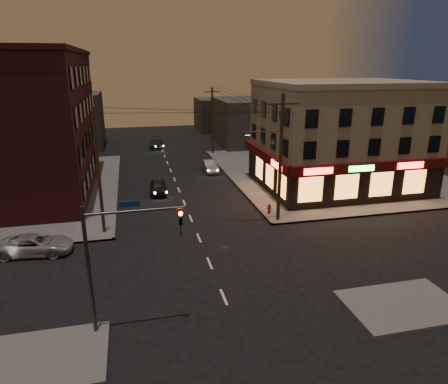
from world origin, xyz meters
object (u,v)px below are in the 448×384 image
object	(u,v)px
sedan_near	(158,187)
sedan_mid	(210,166)
sedan_far	(156,143)
fire_hydrant	(269,208)
suv_cross	(36,245)

from	to	relation	value
sedan_near	sedan_mid	bearing A→B (deg)	50.35
sedan_far	sedan_near	bearing A→B (deg)	-86.64
sedan_mid	fire_hydrant	world-z (taller)	sedan_mid
suv_cross	sedan_mid	distance (m)	24.10
sedan_near	fire_hydrant	xyz separation A→B (m)	(8.68, -8.15, -0.06)
suv_cross	sedan_far	bearing A→B (deg)	-10.59
sedan_near	sedan_mid	world-z (taller)	sedan_mid
sedan_mid	sedan_far	bearing A→B (deg)	107.09
sedan_near	fire_hydrant	distance (m)	11.91
sedan_mid	suv_cross	bearing A→B (deg)	-131.18
sedan_mid	sedan_far	distance (m)	16.54
sedan_far	fire_hydrant	size ratio (longest dim) A/B	5.69
suv_cross	sedan_far	distance (m)	35.70
suv_cross	sedan_mid	world-z (taller)	sedan_mid
sedan_near	fire_hydrant	size ratio (longest dim) A/B	4.72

